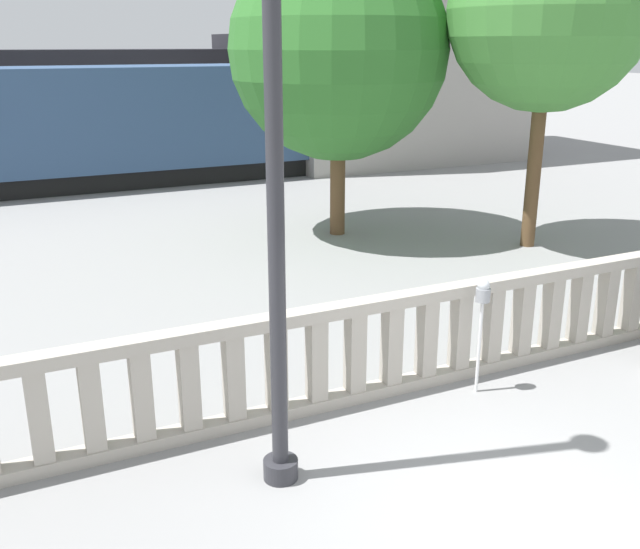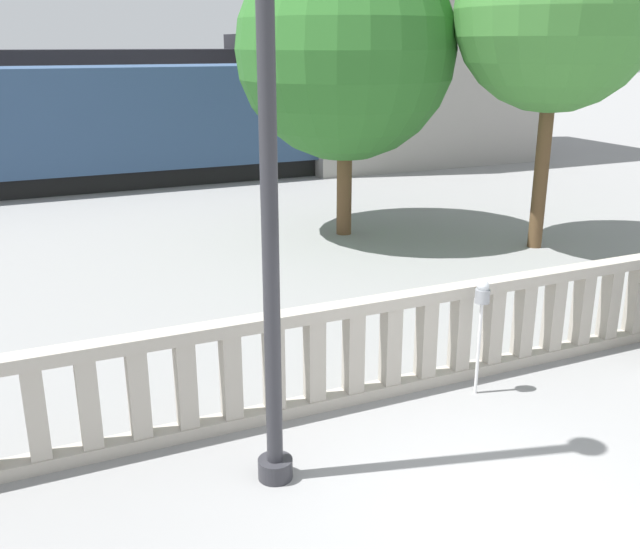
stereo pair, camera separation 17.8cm
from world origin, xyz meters
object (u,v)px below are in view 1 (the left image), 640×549
(parking_meter, at_px, (482,302))
(train_near, at_px, (137,123))
(lamppost, at_px, (273,102))
(tree_right, at_px, (549,10))
(tree_left, at_px, (339,50))

(parking_meter, height_order, train_near, train_near)
(lamppost, height_order, tree_right, tree_right)
(tree_left, bearing_deg, parking_meter, -104.03)
(parking_meter, height_order, tree_left, tree_left)
(lamppost, height_order, train_near, lamppost)
(lamppost, bearing_deg, tree_right, 35.21)
(parking_meter, xyz_separation_m, tree_right, (4.99, 4.86, 3.46))
(train_near, bearing_deg, lamppost, -97.31)
(parking_meter, bearing_deg, train_near, 92.88)
(lamppost, distance_m, parking_meter, 3.77)
(tree_left, distance_m, tree_right, 4.12)
(parking_meter, relative_size, tree_left, 0.23)
(lamppost, bearing_deg, parking_meter, 13.05)
(lamppost, distance_m, train_near, 16.20)
(lamppost, xyz_separation_m, parking_meter, (2.82, 0.65, -2.41))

